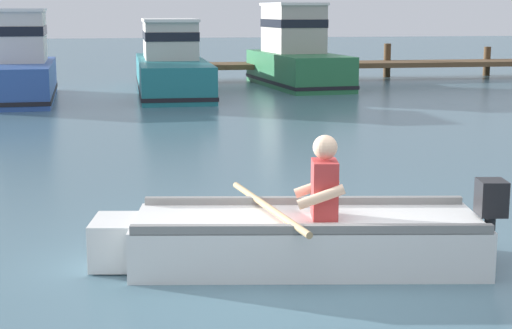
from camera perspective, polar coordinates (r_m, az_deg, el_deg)
name	(u,v)px	position (r m, az deg, el deg)	size (l,w,h in m)	color
ground_plane	(288,277)	(7.07, 2.24, -7.93)	(120.00, 120.00, 0.00)	slate
wooden_dock	(394,64)	(27.54, 9.69, 7.02)	(15.36, 1.64, 1.13)	brown
rowboat_with_person	(299,238)	(7.33, 3.07, -5.18)	(3.72, 1.99, 1.19)	white
moored_boat_blue	(21,66)	(21.61, -16.25, 6.66)	(1.82, 5.14, 2.30)	#2D519E
moored_boat_teal	(171,65)	(22.73, -6.01, 6.98)	(1.91, 6.79, 2.02)	#1E727A
moored_boat_green	(296,56)	(24.44, 2.85, 7.66)	(2.36, 5.26, 2.47)	#287042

